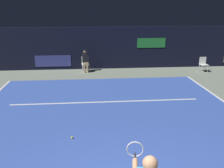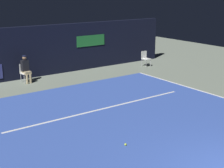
# 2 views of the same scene
# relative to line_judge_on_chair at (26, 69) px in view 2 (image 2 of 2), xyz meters

# --- Properties ---
(ground_plane) EXTENTS (31.46, 31.46, 0.00)m
(ground_plane) POSITION_rel_line_judge_on_chair_xyz_m (0.87, -7.21, -0.69)
(ground_plane) COLOR gray
(court_surface) EXTENTS (9.80, 10.91, 0.01)m
(court_surface) POSITION_rel_line_judge_on_chair_xyz_m (0.87, -7.21, -0.68)
(court_surface) COLOR #3856B2
(court_surface) RESTS_ON ground
(line_service) EXTENTS (7.64, 0.10, 0.01)m
(line_service) POSITION_rel_line_judge_on_chair_xyz_m (0.87, -5.30, -0.67)
(line_service) COLOR white
(line_service) RESTS_ON court_surface
(back_wall) EXTENTS (16.42, 0.33, 2.60)m
(back_wall) POSITION_rel_line_judge_on_chair_xyz_m (0.87, 0.85, 0.61)
(back_wall) COLOR black
(back_wall) RESTS_ON ground
(line_judge_on_chair) EXTENTS (0.48, 0.56, 1.32)m
(line_judge_on_chair) POSITION_rel_line_judge_on_chair_xyz_m (0.00, 0.00, 0.00)
(line_judge_on_chair) COLOR white
(line_judge_on_chair) RESTS_ON ground
(courtside_chair_near) EXTENTS (0.47, 0.45, 0.88)m
(courtside_chair_near) POSITION_rel_line_judge_on_chair_xyz_m (7.08, -0.62, -0.18)
(courtside_chair_near) COLOR white
(courtside_chair_near) RESTS_ON ground
(tennis_ball) EXTENTS (0.07, 0.07, 0.07)m
(tennis_ball) POSITION_rel_line_judge_on_chair_xyz_m (-0.33, -8.23, -0.64)
(tennis_ball) COLOR #CCE033
(tennis_ball) RESTS_ON court_surface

